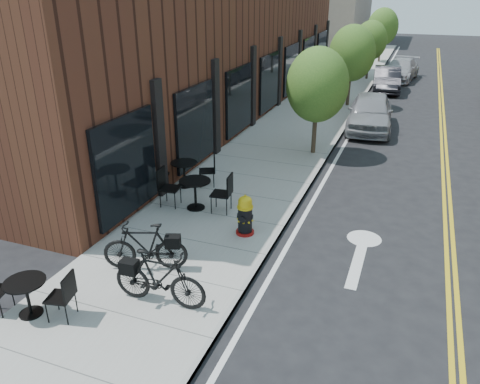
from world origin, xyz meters
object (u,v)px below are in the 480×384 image
at_px(bistro_set_c, 184,171).
at_px(parked_car_b, 387,79).
at_px(parked_car_c, 400,70).
at_px(bicycle_right, 159,278).
at_px(bistro_set_a, 27,293).
at_px(bicycle_left, 145,247).
at_px(parked_car_a, 370,112).
at_px(fire_hydrant, 245,215).
at_px(bistro_set_b, 195,190).

relative_size(bistro_set_c, parked_car_b, 0.44).
distance_m(bistro_set_c, parked_car_c, 21.99).
bearing_deg(bicycle_right, bistro_set_c, 19.48).
xyz_separation_m(bistro_set_a, parked_car_c, (4.94, 27.97, 0.08)).
bearing_deg(bicycle_left, bistro_set_a, -50.55).
distance_m(bistro_set_a, bistro_set_c, 6.56).
bearing_deg(parked_car_a, bistro_set_a, -110.35).
bearing_deg(parked_car_a, bistro_set_c, -121.48).
height_order(fire_hydrant, bistro_set_c, fire_hydrant).
distance_m(bicycle_right, bistro_set_b, 4.27).
height_order(fire_hydrant, bicycle_left, bicycle_left).
bearing_deg(fire_hydrant, parked_car_a, 74.05).
height_order(bicycle_left, parked_car_b, parked_car_b).
height_order(bistro_set_b, parked_car_c, parked_car_c).
bearing_deg(parked_car_b, parked_car_c, 76.89).
xyz_separation_m(parked_car_a, parked_car_c, (0.51, 12.64, -0.10)).
bearing_deg(bistro_set_a, parked_car_b, 67.26).
xyz_separation_m(bicycle_left, parked_car_c, (3.71, 25.84, 0.01)).
distance_m(bistro_set_b, parked_car_c, 23.07).
bearing_deg(bicycle_left, bistro_set_b, 165.49).
distance_m(bicycle_left, parked_car_b, 22.09).
bearing_deg(bicycle_left, bicycle_right, 22.74).
relative_size(bicycle_left, parked_car_c, 0.39).
relative_size(fire_hydrant, parked_car_a, 0.23).
bearing_deg(parked_car_b, bistro_set_c, -110.06).
relative_size(bistro_set_c, parked_car_c, 0.40).
xyz_separation_m(bistro_set_b, bistro_set_c, (-1.00, 1.30, -0.04)).
height_order(parked_car_a, parked_car_c, parked_car_a).
xyz_separation_m(bistro_set_c, parked_car_a, (4.52, 8.77, 0.15)).
relative_size(bicycle_left, bistro_set_a, 1.01).
xyz_separation_m(fire_hydrant, parked_car_b, (1.72, 19.60, 0.09)).
height_order(bicycle_left, bistro_set_b, bicycle_left).
height_order(bicycle_right, parked_car_b, parked_car_b).
bearing_deg(bicycle_right, bistro_set_b, 13.74).
relative_size(fire_hydrant, bicycle_right, 0.55).
bearing_deg(parked_car_b, parked_car_a, -95.44).
height_order(bicycle_left, parked_car_c, parked_car_c).
bearing_deg(bicycle_left, parked_car_b, 151.35).
height_order(bicycle_right, parked_car_c, parked_car_c).
relative_size(bistro_set_b, parked_car_a, 0.45).
relative_size(bistro_set_a, bistro_set_b, 0.88).
relative_size(bistro_set_c, parked_car_a, 0.41).
bearing_deg(bicycle_right, parked_car_a, -12.14).
relative_size(fire_hydrant, bistro_set_b, 0.51).
height_order(bistro_set_a, bistro_set_b, bistro_set_b).
relative_size(bistro_set_a, parked_car_c, 0.39).
height_order(parked_car_b, parked_car_c, parked_car_b).
height_order(bistro_set_a, bistro_set_c, bistro_set_c).
distance_m(bicycle_left, bistro_set_c, 4.62).
height_order(bistro_set_c, parked_car_a, parked_car_a).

